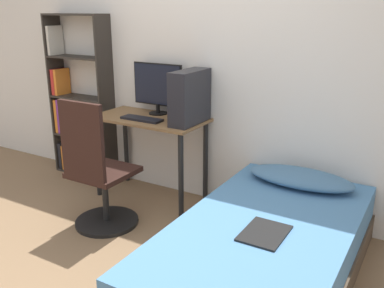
{
  "coord_description": "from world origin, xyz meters",
  "views": [
    {
      "loc": [
        1.81,
        -1.67,
        1.67
      ],
      "look_at": [
        0.34,
        0.82,
        0.75
      ],
      "focal_mm": 40.0,
      "sensor_mm": 36.0,
      "label": 1
    }
  ],
  "objects_px": {
    "office_chair": "(98,180)",
    "bookshelf": "(75,102)",
    "pc_tower": "(190,97)",
    "bed": "(263,254)",
    "monitor": "(158,87)",
    "keyboard": "(142,119)"
  },
  "relations": [
    {
      "from": "office_chair",
      "to": "bookshelf",
      "type": "bearing_deg",
      "value": 141.78
    },
    {
      "from": "bookshelf",
      "to": "pc_tower",
      "type": "height_order",
      "value": "bookshelf"
    },
    {
      "from": "office_chair",
      "to": "bed",
      "type": "relative_size",
      "value": 0.54
    },
    {
      "from": "bookshelf",
      "to": "monitor",
      "type": "xyz_separation_m",
      "value": [
        1.03,
        0.01,
        0.24
      ]
    },
    {
      "from": "office_chair",
      "to": "pc_tower",
      "type": "relative_size",
      "value": 2.38
    },
    {
      "from": "keyboard",
      "to": "monitor",
      "type": "bearing_deg",
      "value": 92.53
    },
    {
      "from": "bookshelf",
      "to": "keyboard",
      "type": "relative_size",
      "value": 4.3
    },
    {
      "from": "bookshelf",
      "to": "keyboard",
      "type": "xyz_separation_m",
      "value": [
        1.04,
        -0.25,
        0.01
      ]
    },
    {
      "from": "office_chair",
      "to": "keyboard",
      "type": "distance_m",
      "value": 0.67
    },
    {
      "from": "bed",
      "to": "pc_tower",
      "type": "xyz_separation_m",
      "value": [
        -0.96,
        0.72,
        0.77
      ]
    },
    {
      "from": "bed",
      "to": "monitor",
      "type": "distance_m",
      "value": 1.81
    },
    {
      "from": "monitor",
      "to": "bookshelf",
      "type": "bearing_deg",
      "value": -179.25
    },
    {
      "from": "office_chair",
      "to": "bed",
      "type": "height_order",
      "value": "office_chair"
    },
    {
      "from": "bookshelf",
      "to": "office_chair",
      "type": "distance_m",
      "value": 1.35
    },
    {
      "from": "office_chair",
      "to": "monitor",
      "type": "relative_size",
      "value": 2.07
    },
    {
      "from": "office_chair",
      "to": "pc_tower",
      "type": "height_order",
      "value": "pc_tower"
    },
    {
      "from": "bookshelf",
      "to": "keyboard",
      "type": "height_order",
      "value": "bookshelf"
    },
    {
      "from": "bed",
      "to": "keyboard",
      "type": "bearing_deg",
      "value": 156.31
    },
    {
      "from": "bookshelf",
      "to": "office_chair",
      "type": "relative_size",
      "value": 1.55
    },
    {
      "from": "keyboard",
      "to": "bookshelf",
      "type": "bearing_deg",
      "value": 166.63
    },
    {
      "from": "bookshelf",
      "to": "bed",
      "type": "xyz_separation_m",
      "value": [
        2.41,
        -0.85,
        -0.55
      ]
    },
    {
      "from": "bookshelf",
      "to": "pc_tower",
      "type": "bearing_deg",
      "value": -4.87
    }
  ]
}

